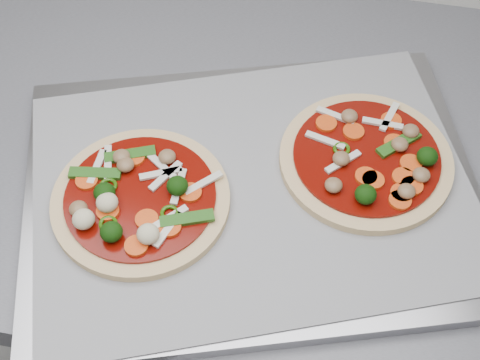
# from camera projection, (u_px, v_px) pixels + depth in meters

# --- Properties ---
(base_cabinet) EXTENTS (3.60, 0.60, 0.86)m
(base_cabinet) POSITION_uv_depth(u_px,v_px,m) (220.00, 299.00, 1.21)
(base_cabinet) COLOR silver
(base_cabinet) RESTS_ON ground
(countertop) EXTENTS (3.60, 0.60, 0.04)m
(countertop) POSITION_uv_depth(u_px,v_px,m) (212.00, 141.00, 0.84)
(countertop) COLOR slate
(countertop) RESTS_ON base_cabinet
(baking_tray) EXTENTS (0.60, 0.52, 0.02)m
(baking_tray) POSITION_uv_depth(u_px,v_px,m) (252.00, 190.00, 0.76)
(baking_tray) COLOR gray
(baking_tray) RESTS_ON countertop
(parchment) EXTENTS (0.58, 0.51, 0.00)m
(parchment) POSITION_uv_depth(u_px,v_px,m) (252.00, 185.00, 0.75)
(parchment) COLOR gray
(parchment) RESTS_ON baking_tray
(pizza_left) EXTENTS (0.22, 0.22, 0.03)m
(pizza_left) POSITION_uv_depth(u_px,v_px,m) (138.00, 199.00, 0.73)
(pizza_left) COLOR tan
(pizza_left) RESTS_ON parchment
(pizza_right) EXTENTS (0.22, 0.22, 0.03)m
(pizza_right) POSITION_uv_depth(u_px,v_px,m) (369.00, 159.00, 0.76)
(pizza_right) COLOR tan
(pizza_right) RESTS_ON parchment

